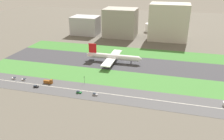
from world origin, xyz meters
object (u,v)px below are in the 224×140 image
airliner (112,57)px  car_2 (79,92)px  car_3 (95,94)px  terminal_building (86,25)px  truck_0 (48,82)px  car_0 (24,79)px  car_4 (14,78)px  fuel_tank_west (150,28)px  hangar_building (121,23)px  traffic_light (84,79)px  office_tower (169,22)px  car_1 (36,86)px  fuel_tank_centre (167,28)px

airliner → car_2: bearing=-96.1°
car_3 → terminal_building: 209.08m
truck_0 → airliner: bearing=58.3°
car_2 → car_0: (-59.19, 10.00, 0.00)m
car_4 → fuel_tank_west: bearing=65.7°
car_0 → car_2: bearing=-9.6°
car_4 → hangar_building: (60.72, 182.00, 20.71)m
car_4 → traffic_light: (67.86, 7.99, 3.37)m
terminal_building → airliner: bearing=-56.4°
terminal_building → fuel_tank_west: 109.80m
car_0 → car_4: bearing=180.0°
car_4 → car_2: bearing=-8.2°
car_2 → fuel_tank_west: (32.52, 237.00, 6.03)m
car_2 → car_0: size_ratio=1.00×
airliner → traffic_light: 60.90m
airliner → office_tower: (55.25, 114.00, 20.22)m
traffic_light → car_3: bearing=-47.9°
car_2 → fuel_tank_west: size_ratio=0.26×
car_2 → truck_0: 35.22m
truck_0 → car_3: 49.11m
car_4 → car_1: size_ratio=1.00×
fuel_tank_centre → hangar_building: bearing=-147.1°
airliner → car_1: airliner is taller
airliner → traffic_light: bearing=-99.7°
fuel_tank_centre → truck_0: bearing=-112.5°
truck_0 → car_4: bearing=180.0°
traffic_light → office_tower: size_ratio=0.13×
office_tower → fuel_tank_centre: bearing=94.0°
car_2 → car_1: same height
car_0 → fuel_tank_west: 244.90m
car_3 → fuel_tank_west: fuel_tank_west is taller
car_3 → hangar_building: hangar_building is taller
airliner → car_1: 92.13m
terminal_building → fuel_tank_west: terminal_building is taller
airliner → car_0: airliner is taller
hangar_building → fuel_tank_west: 63.01m
car_2 → truck_0: (-33.76, 10.00, 0.75)m
terminal_building → office_tower: (130.93, 0.00, 12.10)m
car_1 → fuel_tank_centre: fuel_tank_centre is taller
car_1 → hangar_building: 195.65m
car_4 → car_1: 31.01m
airliner → car_4: size_ratio=14.77×
fuel_tank_centre → fuel_tank_west: bearing=180.0°
truck_0 → car_1: truck_0 is taller
office_tower → fuel_tank_centre: 48.91m
fuel_tank_centre → airliner: bearing=-108.1°
car_2 → office_tower: size_ratio=0.08×
fuel_tank_centre → office_tower: bearing=-86.0°
car_1 → fuel_tank_centre: size_ratio=0.18×
car_0 → traffic_light: (57.27, 7.99, 3.37)m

